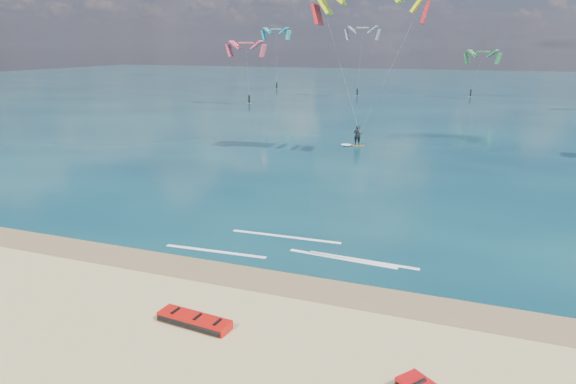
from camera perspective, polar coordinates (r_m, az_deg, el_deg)
name	(u,v)px	position (r m, az deg, el deg)	size (l,w,h in m)	color
ground	(387,138)	(57.44, 10.96, 5.88)	(320.00, 320.00, 0.00)	tan
wet_sand_strip	(242,276)	(23.17, -5.10, -9.26)	(320.00, 2.40, 0.01)	brown
sea	(437,90)	(120.59, 16.26, 10.78)	(320.00, 200.00, 0.04)	#0A2938
packed_kite_left	(195,325)	(19.75, -10.34, -14.30)	(3.06, 1.11, 0.40)	red
kitesurfer_main	(364,62)	(47.98, 8.45, 14.10)	(10.41, 8.35, 16.10)	gold
shoreline_foam	(300,251)	(25.61, 1.29, -6.54)	(12.44, 3.60, 0.01)	white
distant_kites	(390,68)	(96.64, 11.24, 13.39)	(72.88, 31.55, 13.02)	gray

